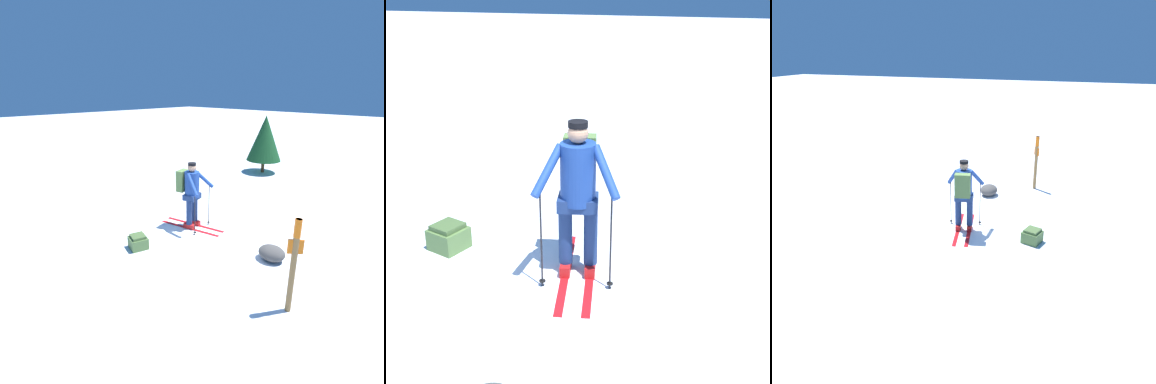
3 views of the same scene
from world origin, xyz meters
The scene contains 6 objects.
ground_plane centered at (0.00, 0.00, 0.00)m, with size 80.00×80.00×0.00m, color white.
skier centered at (-0.71, 0.37, 1.01)m, with size 1.74×0.89×1.72m.
dropped_backpack centered at (-0.77, -1.27, 0.15)m, with size 0.48×0.48×0.32m.
trail_marker centered at (2.64, -0.79, 0.96)m, with size 0.20×0.17×1.63m.
rock_boulder centered at (1.66, 0.39, 0.16)m, with size 0.57×0.49×0.32m, color #474442.
pine_tree centered at (-2.27, 6.41, 1.47)m, with size 1.45×1.45×2.41m.
Camera 1 is at (4.31, -4.74, 3.43)m, focal length 28.00 mm.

